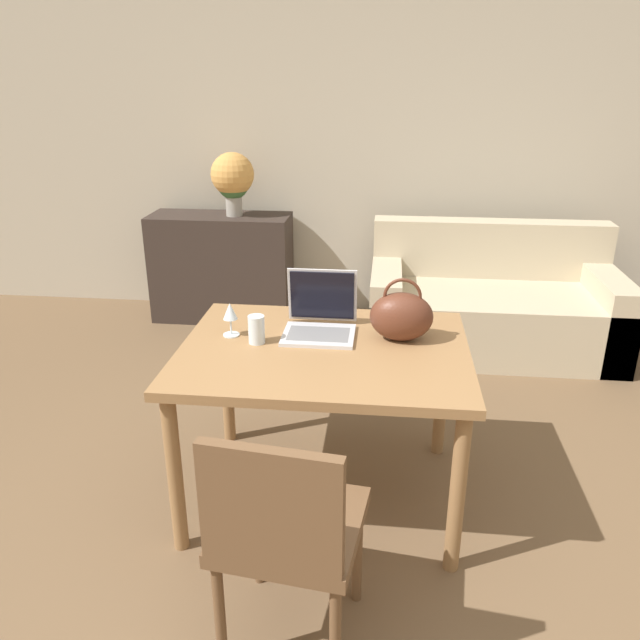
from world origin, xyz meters
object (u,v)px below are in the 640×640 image
flower_vase (233,178)px  chair (285,527)px  couch (491,307)px  drinking_glass (256,329)px  wine_glass (230,314)px  laptop (320,316)px  handbag (401,316)px

flower_vase → chair: bearing=-73.9°
chair → couch: bearing=76.2°
drinking_glass → wine_glass: size_ratio=0.81×
chair → wine_glass: wine_glass is taller
laptop → flower_vase: flower_vase is taller
chair → flower_vase: bearing=113.4°
laptop → flower_vase: (-0.85, 1.95, 0.28)m
drinking_glass → laptop: bearing=32.0°
wine_glass → laptop: bearing=13.8°
chair → laptop: 1.05m
couch → flower_vase: size_ratio=3.62×
drinking_glass → couch: bearing=54.8°
laptop → chair: bearing=-90.0°
drinking_glass → flower_vase: size_ratio=0.26×
couch → wine_glass: size_ratio=11.13×
chair → handbag: (0.35, 0.94, 0.35)m
chair → drinking_glass: 0.93m
chair → handbag: bearing=76.9°
chair → flower_vase: flower_vase is taller
chair → drinking_glass: size_ratio=7.14×
handbag → chair: bearing=-110.3°
couch → drinking_glass: bearing=-125.2°
chair → couch: size_ratio=0.52×
laptop → couch: bearing=58.2°
wine_glass → handbag: size_ratio=0.54×
couch → drinking_glass: drinking_glass is taller
wine_glass → flower_vase: flower_vase is taller
wine_glass → couch: bearing=51.2°
wine_glass → flower_vase: bearing=103.1°
handbag → laptop: bearing=170.5°
flower_vase → handbag: bearing=-59.1°
laptop → flower_vase: size_ratio=0.67×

